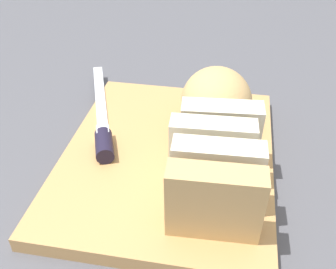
# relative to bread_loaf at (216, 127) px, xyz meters

# --- Properties ---
(ground_plane) EXTENTS (3.00, 3.00, 0.00)m
(ground_plane) POSITION_rel_bread_loaf_xyz_m (0.01, -0.06, -0.07)
(ground_plane) COLOR #4C4C51
(cutting_board) EXTENTS (0.37, 0.30, 0.02)m
(cutting_board) POSITION_rel_bread_loaf_xyz_m (0.01, -0.06, -0.06)
(cutting_board) COLOR tan
(cutting_board) RESTS_ON ground_plane
(bread_loaf) EXTENTS (0.30, 0.12, 0.09)m
(bread_loaf) POSITION_rel_bread_loaf_xyz_m (0.00, 0.00, 0.00)
(bread_loaf) COLOR tan
(bread_loaf) RESTS_ON cutting_board
(bread_knife) EXTENTS (0.28, 0.12, 0.02)m
(bread_knife) POSITION_rel_bread_loaf_xyz_m (-0.01, -0.16, -0.04)
(bread_knife) COLOR silver
(bread_knife) RESTS_ON cutting_board
(crumb_near_knife) EXTENTS (0.01, 0.01, 0.01)m
(crumb_near_knife) POSITION_rel_bread_loaf_xyz_m (-0.03, -0.06, -0.04)
(crumb_near_knife) COLOR tan
(crumb_near_knife) RESTS_ON cutting_board
(crumb_near_loaf) EXTENTS (0.00, 0.00, 0.00)m
(crumb_near_loaf) POSITION_rel_bread_loaf_xyz_m (-0.01, -0.00, -0.04)
(crumb_near_loaf) COLOR tan
(crumb_near_loaf) RESTS_ON cutting_board
(crumb_stray_left) EXTENTS (0.01, 0.01, 0.01)m
(crumb_stray_left) POSITION_rel_bread_loaf_xyz_m (-0.07, -0.03, -0.04)
(crumb_stray_left) COLOR tan
(crumb_stray_left) RESTS_ON cutting_board
(crumb_stray_right) EXTENTS (0.00, 0.00, 0.00)m
(crumb_stray_right) POSITION_rel_bread_loaf_xyz_m (-0.01, -0.02, -0.04)
(crumb_stray_right) COLOR tan
(crumb_stray_right) RESTS_ON cutting_board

